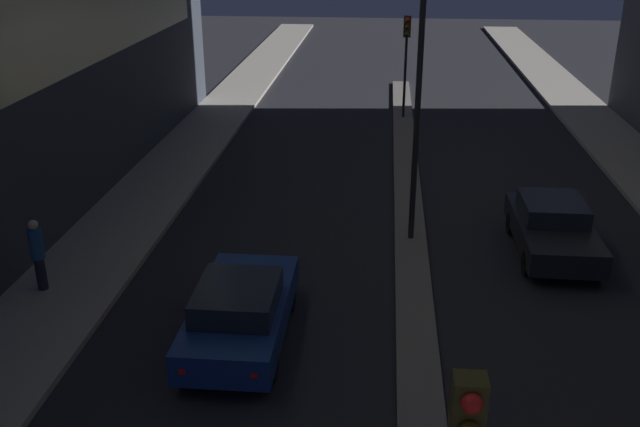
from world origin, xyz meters
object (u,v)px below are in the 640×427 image
object	(u,v)px
pedestrian_on_left_sidewalk	(38,252)
traffic_light_mid	(406,44)
car_left_lane	(240,311)
street_lamp	(422,22)
car_right_lane	(553,228)

from	to	relation	value
pedestrian_on_left_sidewalk	traffic_light_mid	bearing A→B (deg)	62.42
traffic_light_mid	car_left_lane	distance (m)	19.39
car_left_lane	traffic_light_mid	bearing A→B (deg)	78.67
traffic_light_mid	street_lamp	bearing A→B (deg)	-90.00
car_left_lane	pedestrian_on_left_sidewalk	distance (m)	5.47
car_left_lane	pedestrian_on_left_sidewalk	xyz separation A→B (m)	(-5.20, 1.64, 0.36)
street_lamp	car_right_lane	world-z (taller)	street_lamp
traffic_light_mid	car_right_lane	bearing A→B (deg)	-74.57
street_lamp	pedestrian_on_left_sidewalk	size ratio (longest dim) A/B	4.84
street_lamp	car_left_lane	size ratio (longest dim) A/B	1.96
pedestrian_on_left_sidewalk	street_lamp	bearing A→B (deg)	23.52
traffic_light_mid	street_lamp	xyz separation A→B (m)	(0.00, -13.28, 2.67)
traffic_light_mid	car_right_lane	size ratio (longest dim) A/B	1.05
traffic_light_mid	car_right_lane	world-z (taller)	traffic_light_mid
traffic_light_mid	street_lamp	distance (m)	13.55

